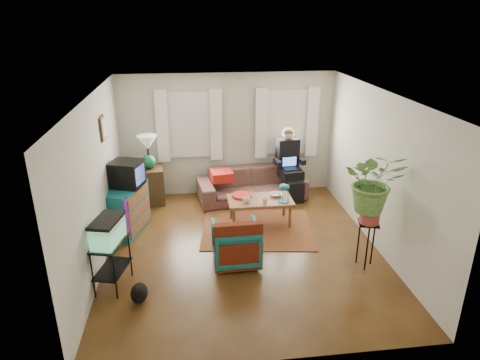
{
  "coord_description": "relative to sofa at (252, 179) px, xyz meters",
  "views": [
    {
      "loc": [
        -0.82,
        -6.23,
        3.74
      ],
      "look_at": [
        0.0,
        0.4,
        1.1
      ],
      "focal_mm": 32.0,
      "sensor_mm": 36.0,
      "label": 1
    }
  ],
  "objects": [
    {
      "name": "bowl",
      "position": [
        0.3,
        -1.03,
        0.08
      ],
      "size": [
        0.23,
        0.23,
        0.06
      ],
      "primitive_type": "imported",
      "rotation": [
        0.0,
        0.0,
        0.0
      ],
      "color": "white",
      "rests_on": "coffee_table"
    },
    {
      "name": "crt_tv",
      "position": [
        -2.4,
        -1.05,
        0.64
      ],
      "size": [
        0.64,
        0.61,
        0.46
      ],
      "primitive_type": "cube",
      "rotation": [
        0.0,
        0.0,
        -0.32
      ],
      "color": "black",
      "rests_on": "dresser"
    },
    {
      "name": "table_lamp",
      "position": [
        -2.11,
        0.06,
        0.65
      ],
      "size": [
        0.43,
        0.43,
        0.7
      ],
      "primitive_type": null,
      "rotation": [
        0.0,
        0.0,
        0.11
      ],
      "color": "white",
      "rests_on": "side_table"
    },
    {
      "name": "curtains_right",
      "position": [
        0.79,
        0.35,
        1.11
      ],
      "size": [
        1.36,
        0.06,
        1.5
      ],
      "primitive_type": "cube",
      "color": "white",
      "rests_on": "wall_back"
    },
    {
      "name": "area_rug",
      "position": [
        -0.11,
        -1.38,
        -0.43
      ],
      "size": [
        2.19,
        1.85,
        0.01
      ],
      "primitive_type": "cube",
      "rotation": [
        0.0,
        0.0,
        -0.13
      ],
      "color": "brown",
      "rests_on": "floor"
    },
    {
      "name": "cup_a",
      "position": [
        -0.29,
        -1.24,
        0.1
      ],
      "size": [
        0.13,
        0.13,
        0.11
      ],
      "primitive_type": "imported",
      "rotation": [
        0.0,
        0.0,
        0.0
      ],
      "color": "white",
      "rests_on": "coffee_table"
    },
    {
      "name": "wall_front",
      "position": [
        -0.46,
        -4.55,
        0.86
      ],
      "size": [
        4.5,
        0.01,
        2.6
      ],
      "primitive_type": "cube",
      "color": "silver",
      "rests_on": "floor"
    },
    {
      "name": "plant_stand",
      "position": [
        1.37,
        -2.77,
        -0.06
      ],
      "size": [
        0.4,
        0.4,
        0.76
      ],
      "primitive_type": "cube",
      "rotation": [
        0.0,
        0.0,
        -0.28
      ],
      "color": "black",
      "rests_on": "floor"
    },
    {
      "name": "potted_plant",
      "position": [
        1.37,
        -2.77,
        0.84
      ],
      "size": [
        1.04,
        0.96,
        0.96
      ],
      "primitive_type": "imported",
      "rotation": [
        0.0,
        0.0,
        -0.28
      ],
      "color": "#599947",
      "rests_on": "plant_stand"
    },
    {
      "name": "birdcage",
      "position": [
        0.39,
        -1.3,
        0.23
      ],
      "size": [
        0.2,
        0.2,
        0.35
      ],
      "primitive_type": null,
      "rotation": [
        0.0,
        0.0,
        0.0
      ],
      "color": "#115B6B",
      "rests_on": "coffee_table"
    },
    {
      "name": "black_cat",
      "position": [
        -2.06,
        -3.24,
        -0.29
      ],
      "size": [
        0.24,
        0.37,
        0.31
      ],
      "primitive_type": "ellipsoid",
      "rotation": [
        0.0,
        0.0,
        0.02
      ],
      "color": "black",
      "rests_on": "floor"
    },
    {
      "name": "wall_right",
      "position": [
        1.79,
        -2.05,
        0.86
      ],
      "size": [
        0.01,
        5.0,
        2.6
      ],
      "primitive_type": "cube",
      "color": "silver",
      "rests_on": "floor"
    },
    {
      "name": "sofa",
      "position": [
        0.0,
        0.0,
        0.0
      ],
      "size": [
        2.35,
        1.17,
        0.88
      ],
      "primitive_type": "imported",
      "rotation": [
        0.0,
        0.0,
        0.13
      ],
      "color": "brown",
      "rests_on": "floor"
    },
    {
      "name": "floor",
      "position": [
        -0.46,
        -2.05,
        -0.44
      ],
      "size": [
        4.5,
        5.0,
        0.01
      ],
      "primitive_type": "cube",
      "color": "#4F2B14",
      "rests_on": "ground"
    },
    {
      "name": "aquarium",
      "position": [
        -2.46,
        -2.85,
        0.47
      ],
      "size": [
        0.46,
        0.65,
        0.38
      ],
      "primitive_type": "cube",
      "rotation": [
        0.0,
        0.0,
        -0.25
      ],
      "color": "#7FD899",
      "rests_on": "aquarium_stand"
    },
    {
      "name": "curtains_left",
      "position": [
        -1.26,
        0.35,
        1.11
      ],
      "size": [
        1.36,
        0.06,
        1.5
      ],
      "primitive_type": "cube",
      "color": "white",
      "rests_on": "wall_back"
    },
    {
      "name": "seated_person",
      "position": [
        0.81,
        0.1,
        0.23
      ],
      "size": [
        0.65,
        0.76,
        1.34
      ],
      "primitive_type": null,
      "rotation": [
        0.0,
        0.0,
        0.13
      ],
      "color": "black",
      "rests_on": "sofa"
    },
    {
      "name": "serape_throw",
      "position": [
        -0.62,
        -2.7,
        0.07
      ],
      "size": [
        0.74,
        0.19,
        0.6
      ],
      "primitive_type": "cube",
      "rotation": [
        0.0,
        0.0,
        0.03
      ],
      "color": "#9E0A0A",
      "rests_on": "armchair"
    },
    {
      "name": "snack_tray",
      "position": [
        -0.35,
        -0.97,
        0.07
      ],
      "size": [
        0.37,
        0.37,
        0.04
      ],
      "primitive_type": "cylinder",
      "rotation": [
        0.0,
        0.0,
        0.0
      ],
      "color": "#B21414",
      "rests_on": "coffee_table"
    },
    {
      "name": "coffee_table",
      "position": [
        -0.02,
        -1.13,
        -0.19
      ],
      "size": [
        1.19,
        0.65,
        0.49
      ],
      "primitive_type": "cube",
      "rotation": [
        0.0,
        0.0,
        0.0
      ],
      "color": "brown",
      "rests_on": "floor"
    },
    {
      "name": "window_right",
      "position": [
        0.79,
        0.43,
        1.11
      ],
      "size": [
        1.08,
        0.04,
        1.38
      ],
      "primitive_type": "cube",
      "color": "white",
      "rests_on": "wall_back"
    },
    {
      "name": "ceiling",
      "position": [
        -0.46,
        -2.05,
        2.16
      ],
      "size": [
        4.5,
        5.0,
        0.01
      ],
      "primitive_type": "cube",
      "color": "white",
      "rests_on": "wall_back"
    },
    {
      "name": "window_left",
      "position": [
        -1.26,
        0.43,
        1.11
      ],
      "size": [
        1.08,
        0.04,
        1.38
      ],
      "primitive_type": "cube",
      "color": "white",
      "rests_on": "wall_back"
    },
    {
      "name": "side_table",
      "position": [
        -2.11,
        0.06,
        -0.06
      ],
      "size": [
        0.58,
        0.58,
        0.77
      ],
      "primitive_type": "cube",
      "rotation": [
        0.0,
        0.0,
        0.11
      ],
      "color": "#3B2016",
      "rests_on": "floor"
    },
    {
      "name": "armchair",
      "position": [
        -0.62,
        -2.42,
        -0.08
      ],
      "size": [
        0.73,
        0.68,
        0.73
      ],
      "primitive_type": "imported",
      "rotation": [
        0.0,
        0.0,
        3.17
      ],
      "color": "#116169",
      "rests_on": "floor"
    },
    {
      "name": "cup_b",
      "position": [
        0.03,
        -1.33,
        0.1
      ],
      "size": [
        0.11,
        0.11,
        0.1
      ],
      "primitive_type": "imported",
      "rotation": [
        0.0,
        0.0,
        0.0
      ],
      "color": "beige",
      "rests_on": "coffee_table"
    },
    {
      "name": "dresser",
      "position": [
        -2.45,
        -1.14,
        -0.01
      ],
      "size": [
        0.75,
        1.05,
        0.85
      ],
      "primitive_type": "cube",
      "rotation": [
        0.0,
        0.0,
        -0.32
      ],
      "color": "#12676F",
      "rests_on": "floor"
    },
    {
      "name": "wall_left",
      "position": [
        -2.71,
        -2.05,
        0.86
      ],
      "size": [
        0.01,
        5.0,
        2.6
      ],
      "primitive_type": "cube",
      "color": "silver",
      "rests_on": "floor"
    },
    {
      "name": "aquarium_stand",
      "position": [
        -2.46,
        -2.85,
        -0.08
      ],
      "size": [
        0.51,
        0.72,
        0.72
      ],
      "primitive_type": "cube",
      "rotation": [
        0.0,
        0.0,
        -0.25
      ],
      "color": "black",
      "rests_on": "floor"
    },
    {
      "name": "wall_back",
      "position": [
        -0.46,
        0.45,
        0.86
      ],
      "size": [
        4.5,
        0.01,
        2.6
      ],
      "primitive_type": "cube",
      "color": "silver",
      "rests_on": "floor"
    },
    {
      "name": "picture_frame",
      "position": [
        -2.68,
        -1.2,
        1.51
      ],
      "size": [
        0.04,
        0.32,
        0.4
      ],
      "primitive_type": "cube",
      "color": "#3D2616",
      "rests_on": "wall_left"
    }
  ]
}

